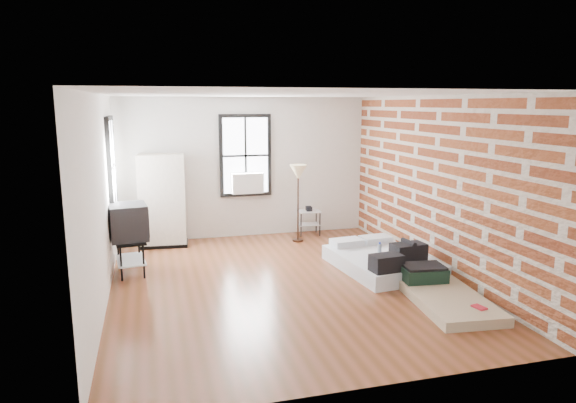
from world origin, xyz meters
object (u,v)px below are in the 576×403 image
object	(u,v)px
mattress_bare	(442,293)
wardrobe	(162,201)
mattress_main	(383,260)
tv_stand	(129,224)
side_table	(309,216)
floor_lamp	(298,176)

from	to	relation	value
mattress_bare	wardrobe	distance (m)	5.34
mattress_main	tv_stand	bearing A→B (deg)	161.33
mattress_main	side_table	distance (m)	2.55
side_table	floor_lamp	size ratio (longest dim) A/B	0.39
floor_lamp	wardrobe	bearing A→B (deg)	172.10
mattress_bare	floor_lamp	distance (m)	3.84
wardrobe	tv_stand	xyz separation A→B (m)	(-0.56, -1.53, -0.06)
wardrobe	tv_stand	world-z (taller)	wardrobe
wardrobe	side_table	xyz separation A→B (m)	(2.92, 0.07, -0.48)
mattress_main	wardrobe	distance (m)	4.24
floor_lamp	tv_stand	distance (m)	3.37
floor_lamp	mattress_bare	bearing A→B (deg)	-73.47
mattress_bare	tv_stand	size ratio (longest dim) A/B	1.57
side_table	floor_lamp	distance (m)	1.05
wardrobe	floor_lamp	size ratio (longest dim) A/B	1.15
floor_lamp	tv_stand	world-z (taller)	floor_lamp
mattress_main	wardrobe	xyz separation A→B (m)	(-3.40, 2.43, 0.71)
mattress_bare	tv_stand	world-z (taller)	tv_stand
wardrobe	tv_stand	distance (m)	1.63
side_table	floor_lamp	bearing A→B (deg)	-129.99
side_table	mattress_bare	bearing A→B (deg)	-80.13
mattress_bare	wardrobe	xyz separation A→B (m)	(-3.60, 3.86, 0.76)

